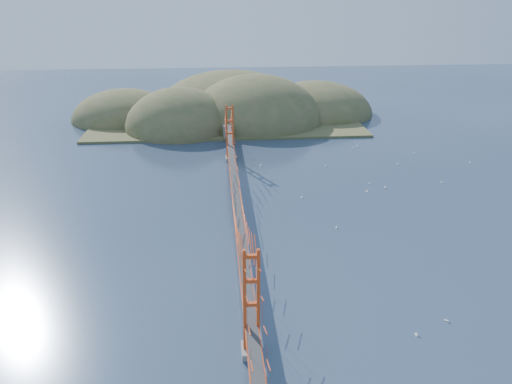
{
  "coord_description": "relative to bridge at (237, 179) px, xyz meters",
  "views": [
    {
      "loc": [
        -2.84,
        -69.63,
        33.74
      ],
      "look_at": [
        2.92,
        0.0,
        4.92
      ],
      "focal_mm": 35.0,
      "sensor_mm": 36.0,
      "label": 1
    }
  ],
  "objects": [
    {
      "name": "sailboat_11",
      "position": [
        38.75,
        13.37,
        -6.87
      ],
      "size": [
        0.55,
        0.54,
        0.62
      ],
      "color": "white",
      "rests_on": "ground"
    },
    {
      "name": "sailboat_14",
      "position": [
        23.51,
        10.07,
        -6.86
      ],
      "size": [
        0.55,
        0.61,
        0.69
      ],
      "color": "white",
      "rests_on": "ground"
    },
    {
      "name": "sailboat_8",
      "position": [
        40.02,
        30.59,
        -6.86
      ],
      "size": [
        0.62,
        0.62,
        0.65
      ],
      "color": "white",
      "rests_on": "ground"
    },
    {
      "name": "ground",
      "position": [
        0.0,
        -0.18,
        -7.01
      ],
      "size": [
        320.0,
        320.0,
        0.0
      ],
      "primitive_type": "plane",
      "color": "#2A3B55",
      "rests_on": "ground"
    },
    {
      "name": "bridge",
      "position": [
        0.0,
        0.0,
        0.0
      ],
      "size": [
        2.2,
        94.4,
        12.0
      ],
      "color": "gray",
      "rests_on": "ground"
    },
    {
      "name": "sailboat_17",
      "position": [
        49.28,
        23.75,
        -6.87
      ],
      "size": [
        0.53,
        0.48,
        0.6
      ],
      "color": "white",
      "rests_on": "ground"
    },
    {
      "name": "sailboat_3",
      "position": [
        6.0,
        25.62,
        -6.85
      ],
      "size": [
        0.63,
        0.57,
        0.71
      ],
      "color": "white",
      "rests_on": "ground"
    },
    {
      "name": "sailboat_7",
      "position": [
        27.72,
        35.83,
        -6.87
      ],
      "size": [
        0.54,
        0.54,
        0.59
      ],
      "color": "white",
      "rests_on": "ground"
    },
    {
      "name": "sailboat_10",
      "position": [
        17.4,
        -28.83,
        -6.87
      ],
      "size": [
        0.41,
        0.5,
        0.59
      ],
      "color": "white",
      "rests_on": "ground"
    },
    {
      "name": "sailboat_9",
      "position": [
        34.12,
        24.21,
        -6.87
      ],
      "size": [
        0.41,
        0.49,
        0.56
      ],
      "color": "white",
      "rests_on": "ground"
    },
    {
      "name": "sailboat_6",
      "position": [
        21.55,
        -26.81,
        -6.87
      ],
      "size": [
        0.55,
        0.55,
        0.58
      ],
      "color": "white",
      "rests_on": "ground"
    },
    {
      "name": "sailboat_1",
      "position": [
        25.14,
        14.03,
        -6.87
      ],
      "size": [
        0.52,
        0.52,
        0.56
      ],
      "color": "white",
      "rests_on": "ground"
    },
    {
      "name": "sailboat_0",
      "position": [
        14.81,
        -3.56,
        -6.86
      ],
      "size": [
        0.55,
        0.56,
        0.63
      ],
      "color": "white",
      "rests_on": "ground"
    },
    {
      "name": "sailboat_15",
      "position": [
        29.26,
        37.01,
        -6.86
      ],
      "size": [
        0.6,
        0.6,
        0.67
      ],
      "color": "white",
      "rests_on": "ground"
    },
    {
      "name": "sailboat_12",
      "position": [
        19.21,
        24.3,
        -6.87
      ],
      "size": [
        0.55,
        0.55,
        0.6
      ],
      "color": "white",
      "rests_on": "ground"
    },
    {
      "name": "far_headlands",
      "position": [
        2.21,
        68.33,
        -7.01
      ],
      "size": [
        84.0,
        58.0,
        25.0
      ],
      "color": "brown",
      "rests_on": "ground"
    },
    {
      "name": "sailboat_4",
      "position": [
        27.32,
        11.66,
        -6.85
      ],
      "size": [
        0.71,
        0.71,
        0.74
      ],
      "color": "white",
      "rests_on": "ground"
    },
    {
      "name": "sailboat_16",
      "position": [
        11.53,
        8.5,
        -6.87
      ],
      "size": [
        0.57,
        0.57,
        0.61
      ],
      "color": "white",
      "rests_on": "ground"
    }
  ]
}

